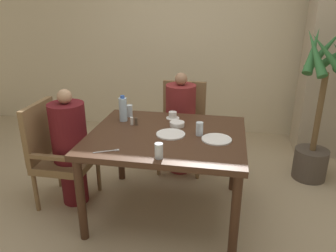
{
  "coord_description": "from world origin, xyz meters",
  "views": [
    {
      "loc": [
        0.48,
        -2.51,
        1.83
      ],
      "look_at": [
        0.0,
        0.05,
        0.82
      ],
      "focal_mm": 35.0,
      "sensor_mm": 36.0,
      "label": 1
    }
  ],
  "objects_px": {
    "potted_palm": "(319,117)",
    "water_bottle": "(123,109)",
    "chair_left_side": "(56,151)",
    "teacup_with_saucer": "(173,116)",
    "glass_tall_near": "(129,111)",
    "glass_tall_mid": "(199,129)",
    "plate_main_right": "(217,139)",
    "diner_in_far_chair": "(180,123)",
    "glass_tall_far": "(159,151)",
    "diner_in_left_chair": "(70,147)",
    "chair_far_side": "(182,123)",
    "plate_main_left": "(171,134)",
    "bowl_small": "(177,124)"
  },
  "relations": [
    {
      "from": "potted_palm",
      "to": "plate_main_right",
      "type": "bearing_deg",
      "value": -136.97
    },
    {
      "from": "chair_left_side",
      "to": "diner_in_left_chair",
      "type": "distance_m",
      "value": 0.16
    },
    {
      "from": "diner_in_left_chair",
      "to": "potted_palm",
      "type": "xyz_separation_m",
      "value": [
        2.32,
        0.88,
        0.14
      ]
    },
    {
      "from": "diner_in_far_chair",
      "to": "glass_tall_far",
      "type": "relative_size",
      "value": 9.98
    },
    {
      "from": "plate_main_left",
      "to": "glass_tall_far",
      "type": "bearing_deg",
      "value": -90.84
    },
    {
      "from": "diner_in_far_chair",
      "to": "plate_main_right",
      "type": "height_order",
      "value": "diner_in_far_chair"
    },
    {
      "from": "potted_palm",
      "to": "glass_tall_mid",
      "type": "height_order",
      "value": "potted_palm"
    },
    {
      "from": "plate_main_left",
      "to": "glass_tall_mid",
      "type": "bearing_deg",
      "value": 9.53
    },
    {
      "from": "glass_tall_far",
      "to": "glass_tall_mid",
      "type": "bearing_deg",
      "value": 63.09
    },
    {
      "from": "chair_left_side",
      "to": "teacup_with_saucer",
      "type": "height_order",
      "value": "chair_left_side"
    },
    {
      "from": "chair_far_side",
      "to": "diner_in_far_chair",
      "type": "distance_m",
      "value": 0.16
    },
    {
      "from": "chair_far_side",
      "to": "glass_tall_near",
      "type": "bearing_deg",
      "value": -127.78
    },
    {
      "from": "diner_in_left_chair",
      "to": "chair_far_side",
      "type": "height_order",
      "value": "diner_in_left_chair"
    },
    {
      "from": "diner_in_left_chair",
      "to": "potted_palm",
      "type": "relative_size",
      "value": 0.7
    },
    {
      "from": "plate_main_right",
      "to": "teacup_with_saucer",
      "type": "distance_m",
      "value": 0.62
    },
    {
      "from": "glass_tall_near",
      "to": "bowl_small",
      "type": "bearing_deg",
      "value": -19.65
    },
    {
      "from": "chair_left_side",
      "to": "teacup_with_saucer",
      "type": "relative_size",
      "value": 7.74
    },
    {
      "from": "chair_left_side",
      "to": "potted_palm",
      "type": "distance_m",
      "value": 2.63
    },
    {
      "from": "plate_main_left",
      "to": "bowl_small",
      "type": "xyz_separation_m",
      "value": [
        0.02,
        0.21,
        0.01
      ]
    },
    {
      "from": "chair_left_side",
      "to": "plate_main_right",
      "type": "relative_size",
      "value": 3.99
    },
    {
      "from": "teacup_with_saucer",
      "to": "glass_tall_far",
      "type": "relative_size",
      "value": 1.11
    },
    {
      "from": "teacup_with_saucer",
      "to": "diner_in_far_chair",
      "type": "bearing_deg",
      "value": 87.62
    },
    {
      "from": "chair_left_side",
      "to": "teacup_with_saucer",
      "type": "bearing_deg",
      "value": 20.67
    },
    {
      "from": "chair_far_side",
      "to": "bowl_small",
      "type": "xyz_separation_m",
      "value": [
        0.06,
        -0.74,
        0.27
      ]
    },
    {
      "from": "diner_in_left_chair",
      "to": "chair_left_side",
      "type": "bearing_deg",
      "value": 180.0
    },
    {
      "from": "glass_tall_near",
      "to": "glass_tall_far",
      "type": "height_order",
      "value": "same"
    },
    {
      "from": "glass_tall_far",
      "to": "plate_main_right",
      "type": "bearing_deg",
      "value": 45.85
    },
    {
      "from": "diner_in_left_chair",
      "to": "plate_main_left",
      "type": "distance_m",
      "value": 0.96
    },
    {
      "from": "diner_in_far_chair",
      "to": "plate_main_left",
      "type": "distance_m",
      "value": 0.84
    },
    {
      "from": "teacup_with_saucer",
      "to": "glass_tall_mid",
      "type": "distance_m",
      "value": 0.47
    },
    {
      "from": "potted_palm",
      "to": "chair_left_side",
      "type": "bearing_deg",
      "value": -160.36
    },
    {
      "from": "bowl_small",
      "to": "chair_far_side",
      "type": "bearing_deg",
      "value": 94.33
    },
    {
      "from": "bowl_small",
      "to": "glass_tall_mid",
      "type": "bearing_deg",
      "value": -38.73
    },
    {
      "from": "plate_main_left",
      "to": "water_bottle",
      "type": "height_order",
      "value": "water_bottle"
    },
    {
      "from": "bowl_small",
      "to": "teacup_with_saucer",
      "type": "bearing_deg",
      "value": 110.93
    },
    {
      "from": "potted_palm",
      "to": "water_bottle",
      "type": "xyz_separation_m",
      "value": [
        -1.88,
        -0.64,
        0.17
      ]
    },
    {
      "from": "glass_tall_near",
      "to": "chair_left_side",
      "type": "bearing_deg",
      "value": -148.35
    },
    {
      "from": "plate_main_right",
      "to": "glass_tall_mid",
      "type": "distance_m",
      "value": 0.17
    },
    {
      "from": "chair_left_side",
      "to": "glass_tall_near",
      "type": "relative_size",
      "value": 8.59
    },
    {
      "from": "plate_main_right",
      "to": "bowl_small",
      "type": "xyz_separation_m",
      "value": [
        -0.36,
        0.25,
        0.01
      ]
    },
    {
      "from": "diner_in_far_chair",
      "to": "bowl_small",
      "type": "xyz_separation_m",
      "value": [
        0.06,
        -0.6,
        0.21
      ]
    },
    {
      "from": "potted_palm",
      "to": "water_bottle",
      "type": "relative_size",
      "value": 6.58
    },
    {
      "from": "diner_in_far_chair",
      "to": "water_bottle",
      "type": "xyz_separation_m",
      "value": [
        -0.46,
        -0.55,
        0.31
      ]
    },
    {
      "from": "plate_main_left",
      "to": "glass_tall_near",
      "type": "relative_size",
      "value": 2.15
    },
    {
      "from": "diner_in_far_chair",
      "to": "bowl_small",
      "type": "height_order",
      "value": "diner_in_far_chair"
    },
    {
      "from": "potted_palm",
      "to": "glass_tall_near",
      "type": "relative_size",
      "value": 14.18
    },
    {
      "from": "chair_far_side",
      "to": "glass_tall_near",
      "type": "relative_size",
      "value": 8.59
    },
    {
      "from": "plate_main_left",
      "to": "glass_tall_far",
      "type": "relative_size",
      "value": 2.15
    },
    {
      "from": "potted_palm",
      "to": "glass_tall_near",
      "type": "distance_m",
      "value": 1.93
    },
    {
      "from": "teacup_with_saucer",
      "to": "glass_tall_near",
      "type": "height_order",
      "value": "glass_tall_near"
    }
  ]
}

